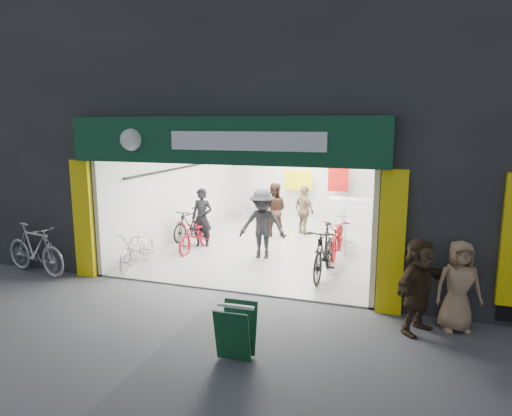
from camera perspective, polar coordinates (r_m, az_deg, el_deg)
The scene contains 17 objects.
ground at distance 9.47m, azimuth -4.22°, elevation -10.35°, with size 60.00×60.00×0.00m, color #56565B.
building at distance 13.42m, azimuth 7.71°, elevation 14.47°, with size 17.00×10.27×8.00m.
bike_left_front at distance 11.17m, azimuth -14.54°, elevation -5.01°, with size 0.59×1.68×0.88m, color silver.
bike_left_midfront at distance 13.45m, azimuth -8.29°, elevation -2.02°, with size 0.44×1.57×0.95m, color black.
bike_left_midback at distance 12.23m, azimuth -7.56°, elevation -3.42°, with size 0.58×1.68×0.88m, color maroon.
bike_left_back at distance 16.27m, azimuth -0.70°, elevation 0.49°, with size 0.50×1.78×1.07m, color #B1B0B5.
bike_right_front at distance 10.18m, azimuth 8.48°, elevation -5.42°, with size 0.56×1.97×1.18m, color black.
bike_right_mid at distance 11.89m, azimuth 10.20°, elevation -3.57°, with size 0.67×1.93×1.02m, color maroon.
bike_right_back at distance 12.43m, azimuth 10.92°, elevation -2.75°, with size 0.52×1.85×1.11m, color #B1B1B6.
parked_bike at distance 11.45m, azimuth -25.89°, elevation -4.65°, with size 0.55×1.93×1.16m, color #B8B7BC.
customer_a at distance 12.52m, azimuth -6.76°, elevation -1.28°, with size 0.60×0.39×1.65m, color black.
customer_b at distance 13.61m, azimuth 2.24°, elevation -0.28°, with size 0.80×0.62×1.64m, color #3A221A.
customer_c at distance 11.34m, azimuth 0.78°, elevation -2.11°, with size 1.15×0.66×1.78m, color black.
customer_d at distance 13.87m, azimuth 6.06°, elevation -0.34°, with size 0.90×0.38×1.54m, color olive.
pedestrian_near at distance 8.22m, azimuth 23.98°, elevation -8.90°, with size 0.74×0.48×1.52m, color #9A7959.
pedestrian_far at distance 7.90m, azimuth 19.68°, elevation -9.13°, with size 1.47×0.47×1.58m, color #3B2B1B.
sandwich_board at distance 6.79m, azimuth -2.52°, elevation -15.02°, with size 0.54×0.54×0.80m.
Camera 1 is at (3.42, -8.16, 3.36)m, focal length 32.00 mm.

